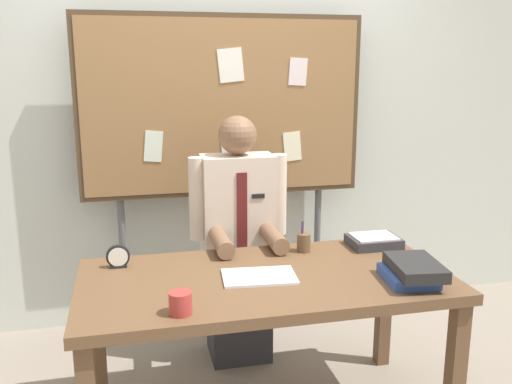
% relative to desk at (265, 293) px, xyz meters
% --- Properties ---
extents(back_wall, '(6.40, 0.08, 2.70)m').
position_rel_desk_xyz_m(back_wall, '(0.00, 1.29, 0.69)').
color(back_wall, silver).
rests_on(back_wall, ground_plane).
extents(desk, '(1.68, 0.83, 0.74)m').
position_rel_desk_xyz_m(desk, '(0.00, 0.00, 0.00)').
color(desk, brown).
rests_on(desk, ground_plane).
extents(person, '(0.55, 0.56, 1.42)m').
position_rel_desk_xyz_m(person, '(0.00, 0.63, 0.00)').
color(person, '#2D2D33').
rests_on(person, ground_plane).
extents(bulletin_board, '(1.76, 0.09, 1.98)m').
position_rel_desk_xyz_m(bulletin_board, '(0.00, 1.08, 0.75)').
color(bulletin_board, '#4C3823').
rests_on(bulletin_board, ground_plane).
extents(book_stack, '(0.26, 0.32, 0.10)m').
position_rel_desk_xyz_m(book_stack, '(0.61, -0.22, 0.14)').
color(book_stack, '#2D4C99').
rests_on(book_stack, desk).
extents(open_notebook, '(0.35, 0.25, 0.01)m').
position_rel_desk_xyz_m(open_notebook, '(-0.03, -0.02, 0.09)').
color(open_notebook, white).
rests_on(open_notebook, desk).
extents(desk_clock, '(0.11, 0.04, 0.11)m').
position_rel_desk_xyz_m(desk_clock, '(-0.66, 0.26, 0.14)').
color(desk_clock, black).
rests_on(desk_clock, desk).
extents(coffee_mug, '(0.09, 0.09, 0.09)m').
position_rel_desk_xyz_m(coffee_mug, '(-0.42, -0.31, 0.13)').
color(coffee_mug, '#B23833').
rests_on(coffee_mug, desk).
extents(pen_holder, '(0.07, 0.07, 0.16)m').
position_rel_desk_xyz_m(pen_holder, '(0.27, 0.28, 0.13)').
color(pen_holder, brown).
rests_on(pen_holder, desk).
extents(paper_tray, '(0.26, 0.20, 0.06)m').
position_rel_desk_xyz_m(paper_tray, '(0.66, 0.28, 0.11)').
color(paper_tray, '#333338').
rests_on(paper_tray, desk).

